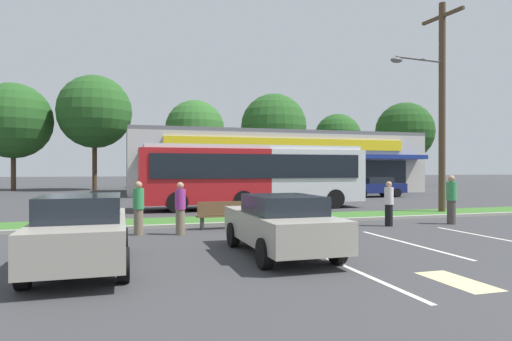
{
  "coord_description": "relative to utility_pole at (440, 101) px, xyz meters",
  "views": [
    {
      "loc": [
        -8.08,
        -2.92,
        2.07
      ],
      "look_at": [
        -1.76,
        18.1,
        1.98
      ],
      "focal_mm": 31.17,
      "sensor_mm": 36.0,
      "label": 1
    }
  ],
  "objects": [
    {
      "name": "tree_far_left",
      "position": [
        -23.65,
        29.62,
        1.42
      ],
      "size": [
        7.09,
        7.09,
        10.12
      ],
      "color": "#473323",
      "rests_on": "ground_plane"
    },
    {
      "name": "tree_mid",
      "position": [
        2.41,
        30.1,
        1.62
      ],
      "size": [
        7.34,
        7.34,
        10.45
      ],
      "color": "#473323",
      "rests_on": "ground_plane"
    },
    {
      "name": "pedestrian_by_pole",
      "position": [
        -12.08,
        -2.97,
        -4.33
      ],
      "size": [
        0.33,
        0.33,
        1.65
      ],
      "rotation": [
        0.0,
        0.0,
        3.0
      ],
      "color": "#726651",
      "rests_on": "ground_plane"
    },
    {
      "name": "car_1",
      "position": [
        3.79,
        11.68,
        -4.41
      ],
      "size": [
        4.51,
        2.0,
        1.43
      ],
      "rotation": [
        0.0,
        0.0,
        3.14
      ],
      "color": "navy",
      "rests_on": "ground_plane"
    },
    {
      "name": "pedestrian_near_bench",
      "position": [
        -13.34,
        -2.64,
        -4.31
      ],
      "size": [
        0.34,
        0.34,
        1.67
      ],
      "rotation": [
        0.0,
        0.0,
        3.04
      ],
      "color": "#726651",
      "rests_on": "ground_plane"
    },
    {
      "name": "bus_stop_bench",
      "position": [
        -10.62,
        -2.04,
        -4.65
      ],
      "size": [
        1.6,
        0.45,
        0.95
      ],
      "rotation": [
        0.0,
        0.0,
        3.14
      ],
      "color": "brown",
      "rests_on": "ground_plane"
    },
    {
      "name": "car_0",
      "position": [
        -6.73,
        11.71,
        -4.37
      ],
      "size": [
        4.28,
        1.95,
        1.55
      ],
      "rotation": [
        0.0,
        0.0,
        3.14
      ],
      "color": "silver",
      "rests_on": "ground_plane"
    },
    {
      "name": "tree_mid_left",
      "position": [
        -6.2,
        31.75,
        1.19
      ],
      "size": [
        6.49,
        6.49,
        9.6
      ],
      "color": "#473323",
      "rests_on": "ground_plane"
    },
    {
      "name": "parking_stripe_1",
      "position": [
        -6.24,
        -6.43,
        -5.15
      ],
      "size": [
        0.12,
        4.8,
        0.01
      ],
      "primitive_type": "cube",
      "color": "silver",
      "rests_on": "ground_plane"
    },
    {
      "name": "parking_stripe_2",
      "position": [
        -3.2,
        -6.26,
        -5.15
      ],
      "size": [
        0.12,
        4.8,
        0.01
      ],
      "primitive_type": "cube",
      "color": "silver",
      "rests_on": "ground_plane"
    },
    {
      "name": "car_2",
      "position": [
        -14.62,
        -7.17,
        -4.37
      ],
      "size": [
        1.86,
        4.48,
        1.53
      ],
      "rotation": [
        0.0,
        0.0,
        1.57
      ],
      "color": "#9E998C",
      "rests_on": "ground_plane"
    },
    {
      "name": "pedestrian_far",
      "position": [
        -2.07,
        -3.18,
        -4.24
      ],
      "size": [
        0.37,
        0.37,
        1.82
      ],
      "rotation": [
        0.0,
        0.0,
        4.31
      ],
      "color": "#47423D",
      "rests_on": "ground_plane"
    },
    {
      "name": "parking_stripe_0",
      "position": [
        -9.3,
        -8.88,
        -5.15
      ],
      "size": [
        0.12,
        4.8,
        0.01
      ],
      "primitive_type": "cube",
      "color": "silver",
      "rests_on": "ground_plane"
    },
    {
      "name": "lot_arrow",
      "position": [
        -7.93,
        -10.2,
        -5.15
      ],
      "size": [
        0.7,
        1.6,
        0.01
      ],
      "primitive_type": "cube",
      "color": "beige",
      "rests_on": "ground_plane"
    },
    {
      "name": "tree_mid_right",
      "position": [
        11.66,
        32.69,
        0.8
      ],
      "size": [
        5.75,
        5.75,
        8.84
      ],
      "color": "#473323",
      "rests_on": "ground_plane"
    },
    {
      "name": "utility_pole",
      "position": [
        0.0,
        0.0,
        0.0
      ],
      "size": [
        3.06,
        2.4,
        9.62
      ],
      "color": "#4C3826",
      "rests_on": "ground_plane"
    },
    {
      "name": "pedestrian_mid",
      "position": [
        -4.64,
        -3.02,
        -4.34
      ],
      "size": [
        0.32,
        0.32,
        1.61
      ],
      "rotation": [
        0.0,
        0.0,
        3.03
      ],
      "color": "black",
      "rests_on": "ground_plane"
    },
    {
      "name": "curb_lip",
      "position": [
        -5.72,
        -1.21,
        -5.09
      ],
      "size": [
        56.0,
        0.24,
        0.12
      ],
      "primitive_type": "cube",
      "color": "#99968C",
      "rests_on": "ground_plane"
    },
    {
      "name": "grass_median",
      "position": [
        -5.72,
        0.01,
        -5.09
      ],
      "size": [
        56.0,
        2.2,
        0.12
      ],
      "primitive_type": "cube",
      "color": "#386B28",
      "rests_on": "ground_plane"
    },
    {
      "name": "tree_right",
      "position": [
        19.68,
        30.39,
        1.5
      ],
      "size": [
        7.17,
        7.17,
        10.25
      ],
      "color": "#473323",
      "rests_on": "ground_plane"
    },
    {
      "name": "car_3",
      "position": [
        -10.18,
        -6.9,
        -4.4
      ],
      "size": [
        1.87,
        4.37,
        1.44
      ],
      "rotation": [
        0.0,
        0.0,
        1.57
      ],
      "color": "#9E998C",
      "rests_on": "ground_plane"
    },
    {
      "name": "city_bus",
      "position": [
        -7.31,
        5.1,
        -3.39
      ],
      "size": [
        11.62,
        2.76,
        3.25
      ],
      "rotation": [
        0.0,
        0.0,
        -0.01
      ],
      "color": "#AD191E",
      "rests_on": "ground_plane"
    },
    {
      "name": "tree_left",
      "position": [
        -16.39,
        28.47,
        2.38
      ],
      "size": [
        7.0,
        7.0,
        11.04
      ],
      "color": "#473323",
      "rests_on": "ground_plane"
    },
    {
      "name": "storefront_building",
      "position": [
        -0.92,
        21.26,
        -2.54
      ],
      "size": [
        25.11,
        11.85,
        5.22
      ],
      "color": "#BCB7AD",
      "rests_on": "ground_plane"
    }
  ]
}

